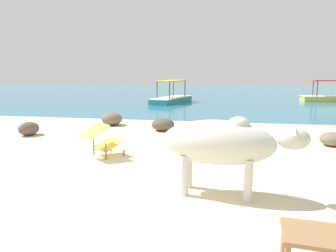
{
  "coord_description": "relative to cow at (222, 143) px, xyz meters",
  "views": [
    {
      "loc": [
        1.78,
        -3.82,
        1.75
      ],
      "look_at": [
        0.51,
        3.0,
        0.55
      ],
      "focal_mm": 33.13,
      "sensor_mm": 36.0,
      "label": 1
    }
  ],
  "objects": [
    {
      "name": "boat_yellow",
      "position": [
        6.45,
        16.13,
        -0.49
      ],
      "size": [
        3.73,
        1.34,
        1.29
      ],
      "rotation": [
        0.0,
        0.0,
        0.05
      ],
      "color": "gold",
      "rests_on": "water_surface"
    },
    {
      "name": "water_surface",
      "position": [
        -1.74,
        21.57,
        -0.78
      ],
      "size": [
        60.0,
        36.0,
        0.03
      ],
      "primitive_type": "cube",
      "color": "teal",
      "rests_on": "ground"
    },
    {
      "name": "shore_rock_flat",
      "position": [
        -1.78,
        4.63,
        -0.56
      ],
      "size": [
        0.72,
        0.66,
        0.37
      ],
      "primitive_type": "ellipsoid",
      "rotation": [
        0.0,
        0.0,
        0.07
      ],
      "color": "brown",
      "rests_on": "sand_beach"
    },
    {
      "name": "cow",
      "position": [
        0.0,
        0.0,
        0.0
      ],
      "size": [
        2.0,
        0.7,
        1.13
      ],
      "rotation": [
        0.0,
        0.0,
        6.21
      ],
      "color": "beige",
      "rests_on": "sand_beach"
    },
    {
      "name": "shore_rock_large",
      "position": [
        -5.28,
        3.29,
        -0.56
      ],
      "size": [
        0.61,
        0.69,
        0.37
      ],
      "primitive_type": "ellipsoid",
      "rotation": [
        0.0,
        0.0,
        1.35
      ],
      "color": "brown",
      "rests_on": "sand_beach"
    },
    {
      "name": "shore_rock_medium",
      "position": [
        -3.62,
        5.28,
        -0.53
      ],
      "size": [
        0.96,
        0.96,
        0.42
      ],
      "primitive_type": "ellipsoid",
      "rotation": [
        0.0,
        0.0,
        2.38
      ],
      "color": "#6B5B4C",
      "rests_on": "sand_beach"
    },
    {
      "name": "low_bench_table",
      "position": [
        0.9,
        -1.8,
        -0.37
      ],
      "size": [
        0.8,
        0.52,
        0.45
      ],
      "rotation": [
        0.0,
        0.0,
        -0.11
      ],
      "color": "olive",
      "rests_on": "sand_beach"
    },
    {
      "name": "deck_chair_far",
      "position": [
        -2.43,
        1.57,
        -0.36
      ],
      "size": [
        0.9,
        0.93,
        0.68
      ],
      "rotation": [
        0.0,
        0.0,
        0.88
      ],
      "color": "olive",
      "rests_on": "sand_beach"
    },
    {
      "name": "shore_rock_small",
      "position": [
        2.55,
        3.47,
        -0.58
      ],
      "size": [
        0.67,
        0.62,
        0.33
      ],
      "primitive_type": "ellipsoid",
      "rotation": [
        0.0,
        0.0,
        3.0
      ],
      "color": "#756651",
      "rests_on": "sand_beach"
    },
    {
      "name": "boat_teal",
      "position": [
        -3.07,
        13.51,
        -0.49
      ],
      "size": [
        2.08,
        3.85,
        1.29
      ],
      "rotation": [
        0.0,
        0.0,
        1.3
      ],
      "color": "teal",
      "rests_on": "water_surface"
    },
    {
      "name": "sand_beach",
      "position": [
        -1.74,
        -0.43,
        -0.76
      ],
      "size": [
        18.0,
        14.0,
        0.04
      ],
      "primitive_type": "cube",
      "color": "beige",
      "rests_on": "ground"
    }
  ]
}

